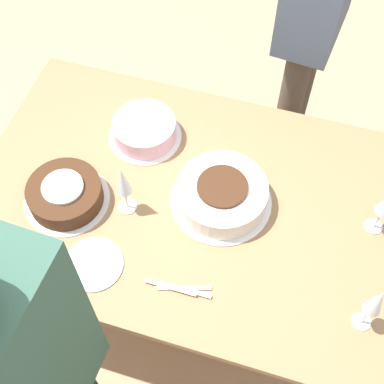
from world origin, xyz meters
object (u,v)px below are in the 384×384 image
(cake_back_decorated, at_px, (145,130))
(wine_glass_extra, at_px, (123,183))
(cake_center_white, at_px, (222,195))
(wine_glass_far, at_px, (377,302))
(cake_front_chocolate, at_px, (65,194))

(cake_back_decorated, bearing_deg, wine_glass_extra, -81.70)
(cake_center_white, xyz_separation_m, wine_glass_far, (0.52, -0.29, 0.12))
(wine_glass_extra, bearing_deg, cake_center_white, 20.57)
(cake_center_white, distance_m, cake_back_decorated, 0.40)
(cake_center_white, bearing_deg, wine_glass_extra, -159.43)
(cake_front_chocolate, relative_size, cake_back_decorated, 1.08)
(cake_center_white, relative_size, cake_back_decorated, 1.29)
(cake_front_chocolate, height_order, wine_glass_extra, wine_glass_extra)
(cake_back_decorated, bearing_deg, wine_glass_far, -29.19)
(cake_back_decorated, relative_size, wine_glass_far, 1.16)
(cake_front_chocolate, distance_m, cake_back_decorated, 0.38)
(cake_center_white, xyz_separation_m, cake_back_decorated, (-0.35, 0.19, -0.01))
(wine_glass_extra, bearing_deg, wine_glass_far, -12.16)
(cake_back_decorated, xyz_separation_m, wine_glass_far, (0.86, -0.48, 0.12))
(cake_back_decorated, height_order, wine_glass_extra, wine_glass_extra)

